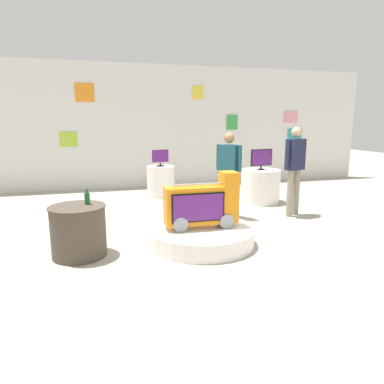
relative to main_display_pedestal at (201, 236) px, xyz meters
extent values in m
plane|color=#A8A091|center=(0.40, 0.27, -0.13)|extent=(30.00, 30.00, 0.00)
cube|color=silver|center=(0.40, 5.03, 1.57)|extent=(12.69, 0.10, 3.39)
cube|color=teal|center=(4.58, 4.96, 1.26)|extent=(0.49, 0.02, 0.48)
cube|color=orange|center=(-1.71, 4.96, 2.45)|extent=(0.48, 0.02, 0.47)
cube|color=pink|center=(4.41, 4.96, 1.86)|extent=(0.46, 0.02, 0.35)
cube|color=#9ECC33|center=(-2.19, 4.96, 1.25)|extent=(0.44, 0.02, 0.39)
cube|color=green|center=(2.45, 4.96, 1.69)|extent=(0.34, 0.02, 0.43)
cube|color=yellow|center=(1.38, 4.96, 2.52)|extent=(0.33, 0.02, 0.36)
cylinder|color=white|center=(0.00, 0.00, 0.00)|extent=(1.60, 1.60, 0.26)
cylinder|color=gray|center=(-0.35, 0.00, 0.24)|extent=(0.22, 0.34, 0.22)
cylinder|color=gray|center=(0.35, 0.00, 0.24)|extent=(0.22, 0.34, 0.22)
cube|color=orange|center=(0.00, 0.00, 0.48)|extent=(1.10, 0.30, 0.57)
cube|color=orange|center=(0.43, 0.00, 0.86)|extent=(0.24, 0.29, 0.20)
cube|color=black|center=(-0.09, -0.15, 0.48)|extent=(0.79, 0.02, 0.43)
cube|color=#561E6B|center=(-0.09, -0.15, 0.48)|extent=(0.75, 0.02, 0.39)
cube|color=#B2B2B7|center=(0.00, 0.00, 0.79)|extent=(0.88, 0.04, 0.02)
cylinder|color=white|center=(0.02, 3.56, 0.25)|extent=(0.69, 0.69, 0.76)
cylinder|color=black|center=(0.02, 3.56, 0.64)|extent=(0.19, 0.19, 0.02)
cylinder|color=black|center=(0.02, 3.56, 0.68)|extent=(0.04, 0.04, 0.07)
cube|color=silver|center=(0.02, 3.56, 0.88)|extent=(0.47, 0.15, 0.34)
cube|color=#561E6B|center=(0.02, 3.54, 0.88)|extent=(0.43, 0.12, 0.30)
cylinder|color=white|center=(2.13, 2.32, 0.25)|extent=(0.89, 0.89, 0.76)
cylinder|color=black|center=(2.13, 2.32, 0.64)|extent=(0.16, 0.16, 0.02)
cylinder|color=black|center=(2.13, 2.32, 0.69)|extent=(0.04, 0.04, 0.07)
cube|color=black|center=(2.13, 2.32, 0.91)|extent=(0.55, 0.12, 0.38)
cube|color=#561E6B|center=(2.12, 2.30, 0.91)|extent=(0.51, 0.09, 0.34)
cylinder|color=#4C4238|center=(-1.76, -0.01, 0.23)|extent=(0.73, 0.73, 0.71)
cylinder|color=#4C4238|center=(-1.76, -0.01, 0.57)|extent=(0.76, 0.76, 0.02)
cylinder|color=#195926|center=(-1.62, 0.05, 0.66)|extent=(0.07, 0.07, 0.16)
cylinder|color=#195926|center=(-1.62, 0.05, 0.77)|extent=(0.03, 0.03, 0.06)
cylinder|color=gray|center=(0.99, 1.21, 0.31)|extent=(0.12, 0.12, 0.87)
cylinder|color=gray|center=(0.87, 1.38, 0.31)|extent=(0.12, 0.12, 0.87)
cube|color=#194751|center=(0.93, 1.29, 1.01)|extent=(0.38, 0.43, 0.54)
sphere|color=#8C6647|center=(0.93, 1.29, 1.41)|extent=(0.20, 0.20, 0.20)
cylinder|color=#194751|center=(1.07, 1.10, 1.04)|extent=(0.08, 0.08, 0.48)
cylinder|color=#194751|center=(0.79, 1.49, 1.04)|extent=(0.08, 0.08, 0.48)
cylinder|color=gray|center=(2.12, 1.04, 0.33)|extent=(0.12, 0.12, 0.92)
cylinder|color=gray|center=(2.31, 1.12, 0.33)|extent=(0.12, 0.12, 0.92)
cube|color=#1E233F|center=(2.21, 1.08, 1.08)|extent=(0.43, 0.32, 0.59)
sphere|color=tan|center=(2.21, 1.08, 1.51)|extent=(0.20, 0.20, 0.20)
cylinder|color=#1E233F|center=(1.99, 0.99, 1.11)|extent=(0.08, 0.08, 0.53)
cylinder|color=#1E233F|center=(2.44, 1.17, 1.11)|extent=(0.08, 0.08, 0.53)
camera|label=1|loc=(-1.44, -4.75, 1.68)|focal=32.06mm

